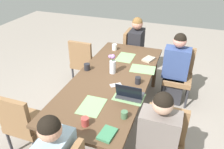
{
  "coord_description": "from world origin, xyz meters",
  "views": [
    {
      "loc": [
        2.52,
        0.9,
        2.36
      ],
      "look_at": [
        0.0,
        0.0,
        0.79
      ],
      "focal_mm": 36.12,
      "sensor_mm": 36.0,
      "label": 1
    }
  ],
  "objects_px": {
    "person_head_left_left_near": "(136,51)",
    "chair_near_right_far": "(23,122)",
    "chair_near_right_mid": "(84,61)",
    "flower_vase": "(113,63)",
    "coffee_mug_far_left": "(114,47)",
    "chair_head_left_left_near": "(133,51)",
    "coffee_mug_near_left": "(124,115)",
    "phone_black": "(46,122)",
    "chair_far_left_mid": "(179,72)",
    "person_far_left_mid": "(175,72)",
    "book_blue_cover": "(149,59)",
    "coffee_mug_centre_left": "(87,67)",
    "dining_table": "(112,82)",
    "phone_silver": "(116,85)",
    "person_far_right_near": "(157,146)",
    "coffee_mug_centre_right": "(138,80)",
    "laptop_far_right_near": "(130,94)",
    "coffee_mug_near_right": "(85,121)",
    "chair_far_right_near": "(163,144)",
    "book_red_cover": "(107,134)"
  },
  "relations": [
    {
      "from": "person_head_left_left_near",
      "to": "chair_near_right_far",
      "type": "height_order",
      "value": "person_head_left_left_near"
    },
    {
      "from": "chair_near_right_mid",
      "to": "flower_vase",
      "type": "bearing_deg",
      "value": 50.81
    },
    {
      "from": "chair_near_right_mid",
      "to": "coffee_mug_far_left",
      "type": "height_order",
      "value": "chair_near_right_mid"
    },
    {
      "from": "chair_head_left_left_near",
      "to": "person_head_left_left_near",
      "type": "relative_size",
      "value": 0.75
    },
    {
      "from": "person_head_left_left_near",
      "to": "coffee_mug_near_left",
      "type": "bearing_deg",
      "value": 11.01
    },
    {
      "from": "coffee_mug_near_left",
      "to": "phone_black",
      "type": "relative_size",
      "value": 0.55
    },
    {
      "from": "coffee_mug_near_left",
      "to": "phone_black",
      "type": "height_order",
      "value": "coffee_mug_near_left"
    },
    {
      "from": "chair_far_left_mid",
      "to": "person_far_left_mid",
      "type": "relative_size",
      "value": 0.75
    },
    {
      "from": "book_blue_cover",
      "to": "flower_vase",
      "type": "bearing_deg",
      "value": -15.26
    },
    {
      "from": "chair_near_right_far",
      "to": "coffee_mug_centre_left",
      "type": "xyz_separation_m",
      "value": [
        -1.03,
        0.37,
        0.29
      ]
    },
    {
      "from": "dining_table",
      "to": "person_far_left_mid",
      "type": "distance_m",
      "value": 1.16
    },
    {
      "from": "coffee_mug_near_left",
      "to": "phone_silver",
      "type": "bearing_deg",
      "value": -152.95
    },
    {
      "from": "person_far_right_near",
      "to": "coffee_mug_centre_right",
      "type": "xyz_separation_m",
      "value": [
        -0.78,
        -0.41,
        0.26
      ]
    },
    {
      "from": "chair_head_left_left_near",
      "to": "person_far_left_mid",
      "type": "bearing_deg",
      "value": 53.71
    },
    {
      "from": "person_far_right_near",
      "to": "chair_near_right_far",
      "type": "height_order",
      "value": "person_far_right_near"
    },
    {
      "from": "dining_table",
      "to": "laptop_far_right_near",
      "type": "distance_m",
      "value": 0.52
    },
    {
      "from": "person_far_left_mid",
      "to": "chair_near_right_mid",
      "type": "relative_size",
      "value": 1.33
    },
    {
      "from": "flower_vase",
      "to": "coffee_mug_far_left",
      "type": "relative_size",
      "value": 2.79
    },
    {
      "from": "chair_near_right_mid",
      "to": "book_blue_cover",
      "type": "distance_m",
      "value": 1.22
    },
    {
      "from": "flower_vase",
      "to": "phone_silver",
      "type": "height_order",
      "value": "flower_vase"
    },
    {
      "from": "chair_far_left_mid",
      "to": "coffee_mug_near_left",
      "type": "height_order",
      "value": "chair_far_left_mid"
    },
    {
      "from": "chair_near_right_far",
      "to": "coffee_mug_near_right",
      "type": "xyz_separation_m",
      "value": [
        0.03,
        0.85,
        0.29
      ]
    },
    {
      "from": "coffee_mug_centre_left",
      "to": "coffee_mug_far_left",
      "type": "distance_m",
      "value": 0.82
    },
    {
      "from": "chair_head_left_left_near",
      "to": "laptop_far_right_near",
      "type": "distance_m",
      "value": 1.93
    },
    {
      "from": "chair_head_left_left_near",
      "to": "coffee_mug_centre_right",
      "type": "relative_size",
      "value": 9.37
    },
    {
      "from": "person_far_right_near",
      "to": "chair_near_right_far",
      "type": "relative_size",
      "value": 1.33
    },
    {
      "from": "chair_head_left_left_near",
      "to": "coffee_mug_centre_left",
      "type": "xyz_separation_m",
      "value": [
        1.41,
        -0.33,
        0.29
      ]
    },
    {
      "from": "person_far_left_mid",
      "to": "coffee_mug_far_left",
      "type": "relative_size",
      "value": 11.42
    },
    {
      "from": "person_head_left_left_near",
      "to": "chair_near_right_mid",
      "type": "height_order",
      "value": "person_head_left_left_near"
    },
    {
      "from": "chair_far_right_near",
      "to": "coffee_mug_near_right",
      "type": "distance_m",
      "value": 0.88
    },
    {
      "from": "dining_table",
      "to": "chair_near_right_far",
      "type": "height_order",
      "value": "chair_near_right_far"
    },
    {
      "from": "dining_table",
      "to": "person_head_left_left_near",
      "type": "xyz_separation_m",
      "value": [
        -1.43,
        -0.02,
        -0.15
      ]
    },
    {
      "from": "chair_near_right_far",
      "to": "laptop_far_right_near",
      "type": "bearing_deg",
      "value": 117.0
    },
    {
      "from": "laptop_far_right_near",
      "to": "book_red_cover",
      "type": "bearing_deg",
      "value": -2.95
    },
    {
      "from": "chair_near_right_far",
      "to": "phone_black",
      "type": "bearing_deg",
      "value": 74.18
    },
    {
      "from": "coffee_mug_centre_right",
      "to": "book_red_cover",
      "type": "relative_size",
      "value": 0.48
    },
    {
      "from": "person_head_left_left_near",
      "to": "chair_far_left_mid",
      "type": "relative_size",
      "value": 1.33
    },
    {
      "from": "coffee_mug_centre_right",
      "to": "phone_silver",
      "type": "distance_m",
      "value": 0.3
    },
    {
      "from": "person_far_left_mid",
      "to": "chair_near_right_mid",
      "type": "height_order",
      "value": "person_far_left_mid"
    },
    {
      "from": "chair_far_left_mid",
      "to": "coffee_mug_near_left",
      "type": "xyz_separation_m",
      "value": [
        1.65,
        -0.45,
        0.28
      ]
    },
    {
      "from": "person_head_left_left_near",
      "to": "person_far_left_mid",
      "type": "distance_m",
      "value": 1.01
    },
    {
      "from": "chair_far_right_near",
      "to": "book_blue_cover",
      "type": "relative_size",
      "value": 4.5
    },
    {
      "from": "chair_near_right_far",
      "to": "flower_vase",
      "type": "xyz_separation_m",
      "value": [
        -1.08,
        0.75,
        0.39
      ]
    },
    {
      "from": "chair_near_right_mid",
      "to": "phone_silver",
      "type": "distance_m",
      "value": 1.34
    },
    {
      "from": "person_head_left_left_near",
      "to": "flower_vase",
      "type": "distance_m",
      "value": 1.35
    },
    {
      "from": "person_head_left_left_near",
      "to": "coffee_mug_near_left",
      "type": "distance_m",
      "value": 2.22
    },
    {
      "from": "person_head_left_left_near",
      "to": "coffee_mug_centre_left",
      "type": "xyz_separation_m",
      "value": [
        1.35,
        -0.4,
        0.26
      ]
    },
    {
      "from": "dining_table",
      "to": "flower_vase",
      "type": "xyz_separation_m",
      "value": [
        -0.13,
        -0.04,
        0.22
      ]
    },
    {
      "from": "chair_far_left_mid",
      "to": "chair_far_right_near",
      "type": "distance_m",
      "value": 1.64
    },
    {
      "from": "person_far_right_near",
      "to": "chair_near_right_mid",
      "type": "relative_size",
      "value": 1.33
    }
  ]
}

